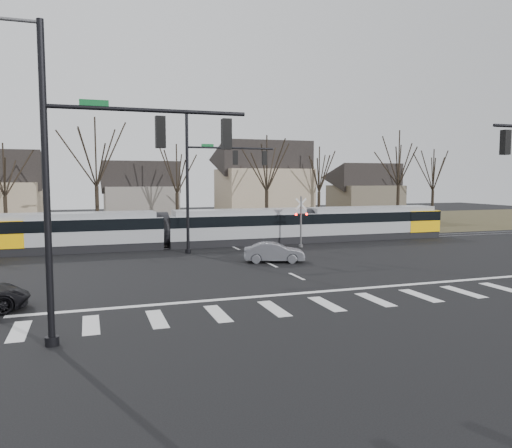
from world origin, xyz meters
name	(u,v)px	position (x,y,z in m)	size (l,w,h in m)	color
ground	(312,284)	(0.00, 0.00, 0.00)	(140.00, 140.00, 0.00)	black
grass_verge	(190,227)	(0.00, 32.00, 0.01)	(140.00, 28.00, 0.01)	#38331E
crosswalk	(351,302)	(0.00, -4.00, 0.01)	(27.00, 2.60, 0.01)	silver
stop_line	(328,291)	(0.00, -1.80, 0.01)	(28.00, 0.35, 0.01)	silver
lane_dashes	(229,245)	(0.00, 16.00, 0.01)	(0.18, 30.00, 0.01)	silver
rail_pair	(229,245)	(0.00, 15.80, 0.03)	(90.00, 1.52, 0.06)	#59595E
tram	(238,225)	(0.79, 16.00, 1.56)	(37.83, 2.81, 2.87)	gray
sedan	(274,252)	(0.50, 6.82, 0.64)	(4.10, 2.46, 1.28)	#55565D
signal_pole_near_left	(99,168)	(-10.41, -6.00, 5.70)	(9.28, 0.44, 10.20)	black
signal_pole_far	(209,174)	(-2.41, 12.50, 5.70)	(9.28, 0.44, 10.20)	black
rail_crossing_signal	(301,223)	(5.00, 12.79, 1.89)	(1.08, 0.36, 4.00)	#59595B
tree_row	(221,182)	(2.00, 26.00, 5.00)	(59.20, 7.20, 10.00)	black
house_b	(140,191)	(-5.00, 36.00, 3.97)	(8.64, 7.56, 7.65)	slate
house_c	(263,180)	(9.00, 33.00, 5.23)	(10.80, 8.64, 10.10)	gray
house_d	(365,189)	(24.00, 35.00, 3.97)	(8.64, 7.56, 7.65)	brown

